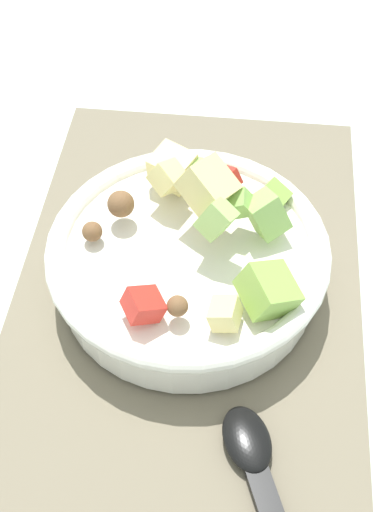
# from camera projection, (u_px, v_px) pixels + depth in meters

# --- Properties ---
(ground_plane) EXTENTS (2.40, 2.40, 0.00)m
(ground_plane) POSITION_uv_depth(u_px,v_px,m) (186.00, 300.00, 0.63)
(ground_plane) COLOR silver
(placemat) EXTENTS (0.51, 0.31, 0.01)m
(placemat) POSITION_uv_depth(u_px,v_px,m) (186.00, 298.00, 0.63)
(placemat) COLOR #756B56
(placemat) RESTS_ON ground_plane
(salad_bowl) EXTENTS (0.25, 0.25, 0.12)m
(salad_bowl) POSITION_uv_depth(u_px,v_px,m) (193.00, 259.00, 0.61)
(salad_bowl) COLOR white
(salad_bowl) RESTS_ON placemat
(serving_spoon) EXTENTS (0.20, 0.10, 0.01)m
(serving_spoon) POSITION_uv_depth(u_px,v_px,m) (264.00, 491.00, 0.51)
(serving_spoon) COLOR black
(serving_spoon) RESTS_ON placemat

